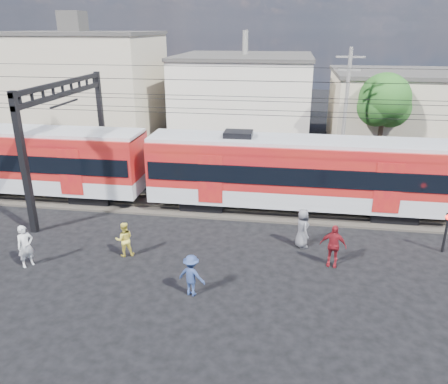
% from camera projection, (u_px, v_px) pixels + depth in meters
% --- Properties ---
extents(ground, '(120.00, 120.00, 0.00)m').
position_uv_depth(ground, '(219.00, 286.00, 17.40)').
color(ground, black).
rests_on(ground, ground).
extents(track_bed, '(70.00, 3.40, 0.12)m').
position_uv_depth(track_bed, '(242.00, 208.00, 24.77)').
color(track_bed, '#2D2823').
rests_on(track_bed, ground).
extents(rail_near, '(70.00, 0.12, 0.12)m').
position_uv_depth(rail_near, '(240.00, 211.00, 24.03)').
color(rail_near, '#59544C').
rests_on(rail_near, track_bed).
extents(rail_far, '(70.00, 0.12, 0.12)m').
position_uv_depth(rail_far, '(243.00, 201.00, 25.42)').
color(rail_far, '#59544C').
rests_on(rail_far, track_bed).
extents(commuter_train, '(50.30, 3.08, 4.17)m').
position_uv_depth(commuter_train, '(301.00, 171.00, 23.49)').
color(commuter_train, black).
rests_on(commuter_train, ground).
extents(catenary, '(70.00, 9.30, 7.52)m').
position_uv_depth(catenary, '(88.00, 114.00, 24.20)').
color(catenary, black).
rests_on(catenary, ground).
extents(building_west, '(14.28, 10.20, 9.30)m').
position_uv_depth(building_west, '(80.00, 85.00, 40.34)').
color(building_west, '#BAAB8E').
rests_on(building_west, ground).
extents(building_midwest, '(12.24, 12.24, 7.30)m').
position_uv_depth(building_midwest, '(244.00, 95.00, 41.33)').
color(building_midwest, beige).
rests_on(building_midwest, ground).
extents(building_mideast, '(16.32, 10.20, 6.30)m').
position_uv_depth(building_mideast, '(431.00, 110.00, 36.46)').
color(building_mideast, '#BAAB8E').
rests_on(building_mideast, ground).
extents(utility_pole_mid, '(1.80, 0.24, 8.50)m').
position_uv_depth(utility_pole_mid, '(345.00, 110.00, 28.79)').
color(utility_pole_mid, slate).
rests_on(utility_pole_mid, ground).
extents(tree_near, '(3.82, 3.64, 6.72)m').
position_uv_depth(tree_near, '(387.00, 102.00, 31.15)').
color(tree_near, '#382619').
rests_on(tree_near, ground).
extents(pedestrian_a, '(0.77, 0.82, 1.88)m').
position_uv_depth(pedestrian_a, '(25.00, 246.00, 18.58)').
color(pedestrian_a, silver).
rests_on(pedestrian_a, ground).
extents(pedestrian_b, '(0.97, 0.88, 1.61)m').
position_uv_depth(pedestrian_b, '(124.00, 239.00, 19.46)').
color(pedestrian_b, '#DDC945').
rests_on(pedestrian_b, ground).
extents(pedestrian_c, '(1.21, 0.87, 1.68)m').
position_uv_depth(pedestrian_c, '(191.00, 275.00, 16.58)').
color(pedestrian_c, navy).
rests_on(pedestrian_c, ground).
extents(pedestrian_d, '(1.19, 0.67, 1.91)m').
position_uv_depth(pedestrian_d, '(333.00, 246.00, 18.60)').
color(pedestrian_d, maroon).
rests_on(pedestrian_d, ground).
extents(pedestrian_e, '(0.89, 1.07, 1.87)m').
position_uv_depth(pedestrian_e, '(302.00, 228.00, 20.25)').
color(pedestrian_e, '#54545A').
rests_on(pedestrian_e, ground).
extents(crossing_signal, '(0.28, 0.28, 1.93)m').
position_uv_depth(crossing_signal, '(447.00, 225.00, 19.59)').
color(crossing_signal, black).
rests_on(crossing_signal, ground).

